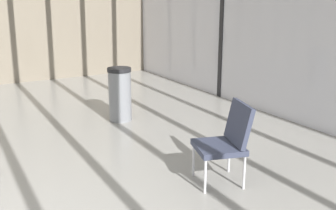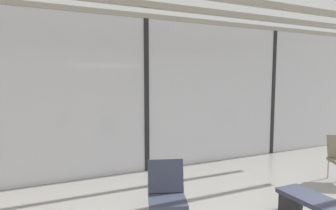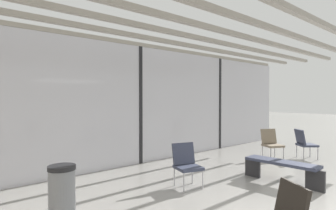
{
  "view_description": "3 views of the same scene",
  "coord_description": "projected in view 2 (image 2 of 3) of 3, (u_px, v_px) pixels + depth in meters",
  "views": [
    {
      "loc": [
        2.47,
        0.49,
        1.91
      ],
      "look_at": [
        -0.7,
        2.33,
        0.89
      ],
      "focal_mm": 40.88,
      "sensor_mm": 36.0,
      "label": 1
    },
    {
      "loc": [
        -1.8,
        -0.21,
        1.94
      ],
      "look_at": [
        1.77,
        8.15,
        1.11
      ],
      "focal_mm": 28.59,
      "sensor_mm": 36.0,
      "label": 2
    },
    {
      "loc": [
        -4.49,
        -1.03,
        1.79
      ],
      "look_at": [
        1.69,
        5.92,
        1.57
      ],
      "focal_mm": 29.66,
      "sensor_mm": 36.0,
      "label": 3
    }
  ],
  "objects": [
    {
      "name": "glass_curtain_wall",
      "position": [
        146.0,
        96.0,
        5.69
      ],
      "size": [
        14.0,
        0.08,
        3.22
      ],
      "primitive_type": "cube",
      "color": "silver",
      "rests_on": "ground"
    },
    {
      "name": "window_mullion_1",
      "position": [
        146.0,
        96.0,
        5.69
      ],
      "size": [
        0.1,
        0.12,
        3.22
      ],
      "primitive_type": "cube",
      "color": "black",
      "rests_on": "ground"
    },
    {
      "name": "parked_airplane",
      "position": [
        78.0,
        80.0,
        11.02
      ],
      "size": [
        10.78,
        3.96,
        3.96
      ],
      "color": "silver",
      "rests_on": "ground"
    },
    {
      "name": "lounge_chair_1",
      "position": [
        167.0,
        191.0,
        3.51
      ],
      "size": [
        0.62,
        0.64,
        0.87
      ],
      "rotation": [
        0.0,
        0.0,
        5.98
      ],
      "color": "#33384C",
      "rests_on": "ground"
    },
    {
      "name": "window_mullion_2",
      "position": [
        272.0,
        93.0,
        7.05
      ],
      "size": [
        0.1,
        0.12,
        3.22
      ],
      "primitive_type": "cube",
      "color": "black",
      "rests_on": "ground"
    }
  ]
}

